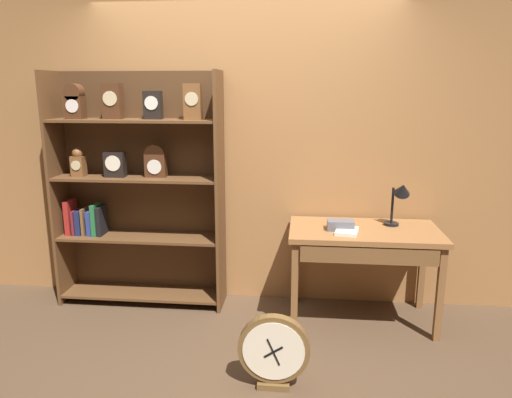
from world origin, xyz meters
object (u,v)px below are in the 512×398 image
(toolbox_small, at_px, (341,225))
(round_clock_large, at_px, (274,351))
(bookshelf, at_px, (134,186))
(desk_lamp, at_px, (400,196))
(workbench, at_px, (364,242))
(open_repair_manual, at_px, (347,231))

(toolbox_small, bearing_deg, round_clock_large, -115.87)
(bookshelf, bearing_deg, toolbox_small, -7.77)
(desk_lamp, height_order, round_clock_large, desk_lamp)
(bookshelf, relative_size, toolbox_small, 9.67)
(workbench, height_order, toolbox_small, toolbox_small)
(bookshelf, relative_size, desk_lamp, 5.20)
(toolbox_small, height_order, round_clock_large, toolbox_small)
(bookshelf, height_order, workbench, bookshelf)
(desk_lamp, height_order, toolbox_small, desk_lamp)
(workbench, xyz_separation_m, desk_lamp, (0.27, 0.11, 0.34))
(bookshelf, distance_m, open_repair_manual, 1.79)
(workbench, bearing_deg, toolbox_small, -174.88)
(bookshelf, xyz_separation_m, round_clock_large, (1.25, -1.15, -0.77))
(desk_lamp, height_order, open_repair_manual, desk_lamp)
(desk_lamp, bearing_deg, open_repair_manual, -153.56)
(toolbox_small, bearing_deg, open_repair_manual, -59.47)
(bookshelf, height_order, desk_lamp, bookshelf)
(desk_lamp, bearing_deg, workbench, -156.83)
(workbench, xyz_separation_m, toolbox_small, (-0.19, -0.02, 0.13))
(workbench, distance_m, open_repair_manual, 0.20)
(bookshelf, distance_m, workbench, 1.93)
(toolbox_small, xyz_separation_m, round_clock_large, (-0.45, -0.92, -0.55))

